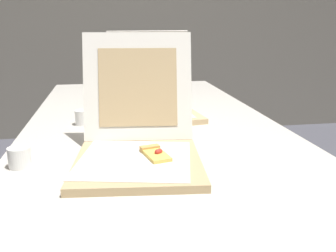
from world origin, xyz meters
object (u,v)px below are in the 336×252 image
Objects in this scene: pizza_box_middle at (153,104)px; table at (156,140)px; cup_white_mid at (83,117)px; pizza_box_front at (138,144)px; cup_white_near_left at (19,157)px.

table is at bearing -102.29° from pizza_box_middle.
table is 5.61× the size of pizza_box_middle.
cup_white_mid is at bearing -169.07° from pizza_box_middle.
pizza_box_front is at bearing -66.95° from cup_white_mid.
pizza_box_front is 7.85× the size of cup_white_mid.
pizza_box_front is at bearing -109.57° from pizza_box_middle.
pizza_box_front is at bearing -0.84° from cup_white_near_left.
pizza_box_middle is (0.02, 0.21, 0.09)m from table.
table is 0.53m from cup_white_near_left.
cup_white_mid reaches higher than table.
pizza_box_front is (-0.09, -0.31, 0.09)m from table.
cup_white_near_left is (-0.33, 0.00, -0.02)m from pizza_box_front.
cup_white_mid is at bearing 118.94° from pizza_box_front.
pizza_box_front is 0.54m from pizza_box_middle.
pizza_box_middle is 0.69m from cup_white_near_left.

